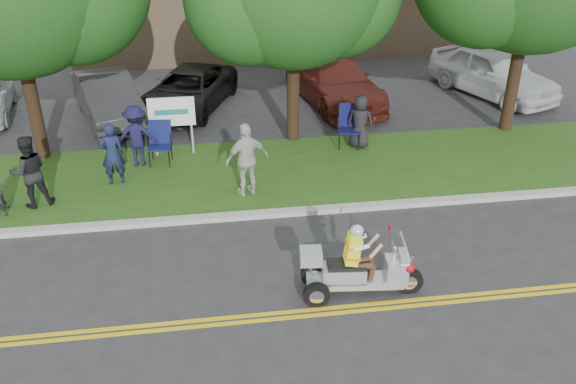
{
  "coord_description": "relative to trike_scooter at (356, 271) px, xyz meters",
  "views": [
    {
      "loc": [
        -2.02,
        -9.07,
        7.28
      ],
      "look_at": [
        -0.4,
        2.0,
        1.18
      ],
      "focal_mm": 38.0,
      "sensor_mm": 36.0,
      "label": 1
    }
  ],
  "objects": [
    {
      "name": "business_sign",
      "position": [
        -3.48,
        6.67,
        0.72
      ],
      "size": [
        1.25,
        0.06,
        1.75
      ],
      "color": "silver",
      "rests_on": "ground"
    },
    {
      "name": "spectator_adult_right",
      "position": [
        -1.68,
        4.09,
        0.49
      ],
      "size": [
        1.16,
        0.75,
        1.84
      ],
      "primitive_type": "imported",
      "rotation": [
        0.0,
        0.0,
        3.44
      ],
      "color": "#B8BAB3",
      "rests_on": "grass_verge"
    },
    {
      "name": "trike_scooter",
      "position": [
        0.0,
        0.0,
        0.0
      ],
      "size": [
        2.36,
        0.82,
        1.54
      ],
      "rotation": [
        0.0,
        0.0,
        -0.1
      ],
      "color": "black",
      "rests_on": "ground"
    },
    {
      "name": "lawn_chair_b",
      "position": [
        1.44,
        6.58,
        0.24
      ],
      "size": [
        0.75,
        0.77,
        1.19
      ],
      "rotation": [
        0.0,
        0.0,
        -0.22
      ],
      "color": "black",
      "rests_on": "grass_verge"
    },
    {
      "name": "lawn_chair_a",
      "position": [
        -3.83,
        6.24,
        0.21
      ],
      "size": [
        0.66,
        0.68,
        1.13
      ],
      "rotation": [
        0.0,
        0.0,
        -0.11
      ],
      "color": "black",
      "rests_on": "grass_verge"
    },
    {
      "name": "centerline_near",
      "position": [
        -0.58,
        -0.51,
        -0.53
      ],
      "size": [
        60.0,
        0.1,
        0.01
      ],
      "primitive_type": "cube",
      "color": "gold",
      "rests_on": "ground"
    },
    {
      "name": "spectator_adult_left",
      "position": [
        -4.93,
        5.14,
        0.37
      ],
      "size": [
        0.64,
        0.48,
        1.61
      ],
      "primitive_type": "imported",
      "rotation": [
        0.0,
        0.0,
        3.31
      ],
      "color": "#151D3B",
      "rests_on": "grass_verge"
    },
    {
      "name": "grass_verge",
      "position": [
        -0.58,
        5.27,
        -0.48
      ],
      "size": [
        60.0,
        4.0,
        0.1
      ],
      "primitive_type": "cube",
      "color": "#234312",
      "rests_on": "ground"
    },
    {
      "name": "spectator_adult_mid",
      "position": [
        -6.69,
        4.26,
        0.44
      ],
      "size": [
        1.02,
        0.9,
        1.75
      ],
      "primitive_type": "imported",
      "rotation": [
        0.0,
        0.0,
        3.47
      ],
      "color": "black",
      "rests_on": "grass_verge"
    },
    {
      "name": "spectator_chair_a",
      "position": [
        -4.41,
        6.14,
        0.4
      ],
      "size": [
        1.08,
        0.64,
        1.66
      ],
      "primitive_type": "imported",
      "rotation": [
        0.0,
        0.0,
        3.12
      ],
      "color": "#141337",
      "rests_on": "grass_verge"
    },
    {
      "name": "curb",
      "position": [
        -0.58,
        3.12,
        -0.48
      ],
      "size": [
        60.0,
        0.25,
        0.12
      ],
      "primitive_type": "cube",
      "color": "#A8A89E",
      "rests_on": "ground"
    },
    {
      "name": "spectator_chair_b",
      "position": [
        1.69,
        6.41,
        0.33
      ],
      "size": [
        0.88,
        0.75,
        1.52
      ],
      "primitive_type": "imported",
      "rotation": [
        0.0,
        0.0,
        2.71
      ],
      "color": "black",
      "rests_on": "grass_verge"
    },
    {
      "name": "parked_car_far_right",
      "position": [
        7.42,
        10.31,
        0.29
      ],
      "size": [
        3.69,
        5.26,
        1.66
      ],
      "primitive_type": "imported",
      "rotation": [
        0.0,
        0.0,
        0.39
      ],
      "color": "silver",
      "rests_on": "ground"
    },
    {
      "name": "ground",
      "position": [
        -0.58,
        0.07,
        -0.54
      ],
      "size": [
        120.0,
        120.0,
        0.0
      ],
      "primitive_type": "plane",
      "color": "#28282B",
      "rests_on": "ground"
    },
    {
      "name": "parked_car_mid",
      "position": [
        -3.08,
        10.44,
        0.11
      ],
      "size": [
        3.71,
        5.12,
        1.3
      ],
      "primitive_type": "imported",
      "rotation": [
        0.0,
        0.0,
        -0.38
      ],
      "color": "black",
      "rests_on": "ground"
    },
    {
      "name": "parked_car_right",
      "position": [
        1.8,
        10.44,
        0.22
      ],
      "size": [
        3.1,
        5.55,
        1.52
      ],
      "primitive_type": "imported",
      "rotation": [
        0.0,
        0.0,
        0.19
      ],
      "color": "#4F1912",
      "rests_on": "ground"
    },
    {
      "name": "parked_car_left",
      "position": [
        -5.56,
        9.77,
        0.19
      ],
      "size": [
        2.84,
        4.7,
        1.46
      ],
      "primitive_type": "imported",
      "rotation": [
        0.0,
        0.0,
        0.31
      ],
      "color": "#2A2A2C",
      "rests_on": "ground"
    },
    {
      "name": "centerline_far",
      "position": [
        -0.58,
        -0.35,
        -0.53
      ],
      "size": [
        60.0,
        0.1,
        0.01
      ],
      "primitive_type": "cube",
      "color": "gold",
      "rests_on": "ground"
    }
  ]
}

